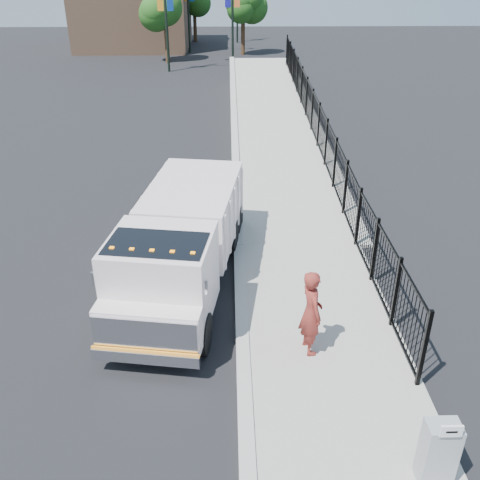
{
  "coord_description": "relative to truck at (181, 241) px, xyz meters",
  "views": [
    {
      "loc": [
        -0.27,
        -10.19,
        7.93
      ],
      "look_at": [
        -0.0,
        2.0,
        1.38
      ],
      "focal_mm": 40.0,
      "sensor_mm": 36.0,
      "label": 1
    }
  ],
  "objects": [
    {
      "name": "light_pole_2",
      "position": [
        -1.86,
        38.57,
        2.96
      ],
      "size": [
        3.77,
        0.22,
        8.0
      ],
      "color": "black",
      "rests_on": "ground"
    },
    {
      "name": "tree_0",
      "position": [
        -3.67,
        33.63,
        2.55
      ],
      "size": [
        2.97,
        2.97,
        5.49
      ],
      "color": "#382314",
      "rests_on": "ground"
    },
    {
      "name": "sidewalk",
      "position": [
        3.46,
        -3.93,
        -1.35
      ],
      "size": [
        3.55,
        12.0,
        0.12
      ],
      "primitive_type": "cube",
      "color": "#9E998E",
      "rests_on": "ground"
    },
    {
      "name": "truck",
      "position": [
        0.0,
        0.0,
        0.0
      ],
      "size": [
        3.37,
        7.57,
        2.5
      ],
      "rotation": [
        0.0,
        0.0,
        -0.15
      ],
      "color": "black",
      "rests_on": "ground"
    },
    {
      "name": "light_pole_0",
      "position": [
        -2.91,
        29.82,
        2.96
      ],
      "size": [
        3.77,
        0.22,
        8.0
      ],
      "color": "black",
      "rests_on": "ground"
    },
    {
      "name": "worker",
      "position": [
        3.0,
        -2.77,
        -0.28
      ],
      "size": [
        0.63,
        0.82,
        2.01
      ],
      "primitive_type": "imported",
      "rotation": [
        0.0,
        0.0,
        1.78
      ],
      "color": "maroon",
      "rests_on": "sidewalk"
    },
    {
      "name": "utility_cabinet",
      "position": [
        4.63,
        -6.15,
        -0.66
      ],
      "size": [
        0.55,
        0.4,
        1.25
      ],
      "primitive_type": "cube",
      "color": "gray",
      "rests_on": "sidewalk"
    },
    {
      "name": "curb",
      "position": [
        1.53,
        -3.93,
        -1.33
      ],
      "size": [
        0.3,
        12.0,
        0.16
      ],
      "primitive_type": "cube",
      "color": "#ADAAA3",
      "rests_on": "ground"
    },
    {
      "name": "iron_fence",
      "position": [
        5.08,
        10.07,
        -0.51
      ],
      "size": [
        0.1,
        28.0,
        1.8
      ],
      "primitive_type": "cube",
      "color": "black",
      "rests_on": "ground"
    },
    {
      "name": "light_pole_1",
      "position": [
        1.34,
        32.66,
        2.96
      ],
      "size": [
        3.78,
        0.22,
        8.0
      ],
      "color": "black",
      "rests_on": "ground"
    },
    {
      "name": "ground",
      "position": [
        1.53,
        -1.93,
        -1.41
      ],
      "size": [
        120.0,
        120.0,
        0.0
      ],
      "primitive_type": "plane",
      "color": "black",
      "rests_on": "ground"
    },
    {
      "name": "tree_1",
      "position": [
        2.59,
        37.33,
        2.53
      ],
      "size": [
        2.5,
        2.5,
        5.25
      ],
      "color": "#382314",
      "rests_on": "ground"
    },
    {
      "name": "building",
      "position": [
        -7.47,
        42.07,
        2.59
      ],
      "size": [
        10.0,
        10.0,
        8.0
      ],
      "primitive_type": "cube",
      "color": "#8C664C",
      "rests_on": "ground"
    },
    {
      "name": "arrow_sign",
      "position": [
        4.63,
        -6.37,
        0.07
      ],
      "size": [
        0.35,
        0.04,
        0.22
      ],
      "primitive_type": "cube",
      "color": "white",
      "rests_on": "utility_cabinet"
    },
    {
      "name": "ramp",
      "position": [
        3.66,
        14.07,
        -1.41
      ],
      "size": [
        3.95,
        24.06,
        3.19
      ],
      "primitive_type": "cube",
      "rotation": [
        0.06,
        0.0,
        0.0
      ],
      "color": "#9E998E",
      "rests_on": "ground"
    }
  ]
}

